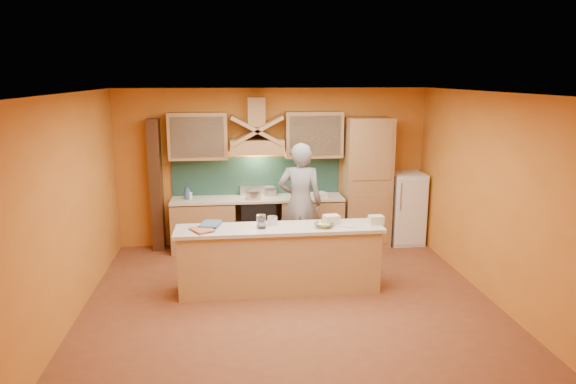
{
  "coord_description": "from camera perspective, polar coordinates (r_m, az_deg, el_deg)",
  "views": [
    {
      "loc": [
        -0.75,
        -6.54,
        3.01
      ],
      "look_at": [
        0.09,
        0.9,
        1.3
      ],
      "focal_mm": 32.0,
      "sensor_mm": 36.0,
      "label": 1
    }
  ],
  "objects": [
    {
      "name": "counter_top",
      "position": [
        9.0,
        -3.38,
        -0.75
      ],
      "size": [
        3.0,
        0.62,
        0.04
      ],
      "primitive_type": "cube",
      "color": "beige",
      "rests_on": "base_cabinet_left"
    },
    {
      "name": "backsplash",
      "position": [
        9.2,
        -3.5,
        1.79
      ],
      "size": [
        3.0,
        0.03,
        0.7
      ],
      "primitive_type": "cube",
      "color": "#1B3C34",
      "rests_on": "wall_back"
    },
    {
      "name": "trim_column_left",
      "position": [
        9.17,
        -14.43,
        0.72
      ],
      "size": [
        0.2,
        0.3,
        2.3
      ],
      "primitive_type": "cube",
      "color": "#472816",
      "rests_on": "floor"
    },
    {
      "name": "upper_cabinet_right",
      "position": [
        9.04,
        2.87,
        6.4
      ],
      "size": [
        1.0,
        0.35,
        0.8
      ],
      "primitive_type": "cube",
      "color": "#AB7D4E",
      "rests_on": "wall_back"
    },
    {
      "name": "ceiling",
      "position": [
        6.58,
        0.12,
        11.0
      ],
      "size": [
        5.5,
        5.0,
        0.01
      ],
      "primitive_type": "cube",
      "color": "white",
      "rests_on": "wall_back"
    },
    {
      "name": "wall_front",
      "position": [
        4.41,
        3.86,
        -8.6
      ],
      "size": [
        5.5,
        0.02,
        2.8
      ],
      "primitive_type": "cube",
      "color": "orange",
      "rests_on": "floor"
    },
    {
      "name": "base_cabinet_left",
      "position": [
        9.13,
        -9.32,
        -3.76
      ],
      "size": [
        1.1,
        0.6,
        0.86
      ],
      "primitive_type": "cube",
      "color": "#AB7D4E",
      "rests_on": "floor"
    },
    {
      "name": "pot_small",
      "position": [
        9.13,
        -1.96,
        -0.07
      ],
      "size": [
        0.22,
        0.22,
        0.14
      ],
      "primitive_type": "cylinder",
      "rotation": [
        0.0,
        0.0,
        -0.02
      ],
      "color": "#ADAEB4",
      "rests_on": "stove"
    },
    {
      "name": "person",
      "position": [
        8.34,
        1.37,
        -1.22
      ],
      "size": [
        0.8,
        0.6,
        1.97
      ],
      "primitive_type": "imported",
      "rotation": [
        0.0,
        0.0,
        2.95
      ],
      "color": "gray",
      "rests_on": "floor"
    },
    {
      "name": "book_upper",
      "position": [
        7.31,
        -9.58,
        -3.48
      ],
      "size": [
        0.33,
        0.4,
        0.03
      ],
      "primitive_type": "imported",
      "rotation": [
        0.0,
        0.0,
        -0.24
      ],
      "color": "#40628D",
      "rests_on": "island_top"
    },
    {
      "name": "grocery_bag_a",
      "position": [
        7.29,
        4.85,
        -3.1
      ],
      "size": [
        0.24,
        0.2,
        0.14
      ],
      "primitive_type": "cube",
      "rotation": [
        0.0,
        0.0,
        0.18
      ],
      "color": "beige",
      "rests_on": "island_top"
    },
    {
      "name": "pantry_column",
      "position": [
        9.25,
        8.75,
        1.08
      ],
      "size": [
        0.8,
        0.6,
        2.3
      ],
      "primitive_type": "cube",
      "color": "#AB7D4E",
      "rests_on": "floor"
    },
    {
      "name": "soap_bottle_a",
      "position": [
        9.02,
        -10.92,
        -0.24
      ],
      "size": [
        0.1,
        0.1,
        0.17
      ],
      "primitive_type": "imported",
      "rotation": [
        0.0,
        0.0,
        -0.35
      ],
      "color": "silver",
      "rests_on": "counter_top"
    },
    {
      "name": "bowl_back",
      "position": [
        9.2,
        1.64,
        -0.06
      ],
      "size": [
        0.32,
        0.32,
        0.08
      ],
      "primitive_type": "imported",
      "rotation": [
        0.0,
        0.0,
        0.39
      ],
      "color": "silver",
      "rests_on": "counter_top"
    },
    {
      "name": "cloth",
      "position": [
        7.26,
        6.35,
        -3.71
      ],
      "size": [
        0.26,
        0.22,
        0.01
      ],
      "primitive_type": "cube",
      "rotation": [
        0.0,
        0.0,
        -0.29
      ],
      "color": "beige",
      "rests_on": "island_top"
    },
    {
      "name": "dish_rack",
      "position": [
        8.99,
        3.45,
        -0.34
      ],
      "size": [
        0.31,
        0.29,
        0.09
      ],
      "primitive_type": "cube",
      "rotation": [
        0.0,
        0.0,
        0.43
      ],
      "color": "white",
      "rests_on": "counter_top"
    },
    {
      "name": "hood_chimney",
      "position": [
        8.92,
        -3.56,
        8.89
      ],
      "size": [
        0.3,
        0.3,
        0.5
      ],
      "primitive_type": "cube",
      "color": "#AB7D4E",
      "rests_on": "wall_back"
    },
    {
      "name": "upper_cabinet_left",
      "position": [
        8.94,
        -9.97,
        6.15
      ],
      "size": [
        1.0,
        0.35,
        0.8
      ],
      "primitive_type": "cube",
      "color": "#AB7D4E",
      "rests_on": "wall_back"
    },
    {
      "name": "mixing_bowl",
      "position": [
        7.17,
        3.99,
        -3.66
      ],
      "size": [
        0.34,
        0.34,
        0.06
      ],
      "primitive_type": "imported",
      "rotation": [
        0.0,
        0.0,
        -0.38
      ],
      "color": "silver",
      "rests_on": "island_top"
    },
    {
      "name": "grocery_bag_b",
      "position": [
        7.4,
        9.76,
        -3.07
      ],
      "size": [
        0.2,
        0.16,
        0.12
      ],
      "primitive_type": "cube",
      "rotation": [
        0.0,
        0.0,
        0.02
      ],
      "color": "beige",
      "rests_on": "island_top"
    },
    {
      "name": "island_body",
      "position": [
        7.33,
        -0.94,
        -7.68
      ],
      "size": [
        2.8,
        0.55,
        0.88
      ],
      "primitive_type": "cube",
      "color": "tan",
      "rests_on": "floor"
    },
    {
      "name": "floor",
      "position": [
        7.24,
        0.11,
        -11.74
      ],
      "size": [
        5.5,
        5.0,
        0.01
      ],
      "primitive_type": "cube",
      "color": "brown",
      "rests_on": "ground"
    },
    {
      "name": "wall_back",
      "position": [
        9.21,
        -1.66,
        2.76
      ],
      "size": [
        5.5,
        0.02,
        2.8
      ],
      "primitive_type": "cube",
      "color": "orange",
      "rests_on": "floor"
    },
    {
      "name": "book_lower",
      "position": [
        7.04,
        -10.42,
        -4.32
      ],
      "size": [
        0.38,
        0.41,
        0.03
      ],
      "primitive_type": "imported",
      "rotation": [
        0.0,
        0.0,
        0.53
      ],
      "color": "#B76341",
      "rests_on": "island_top"
    },
    {
      "name": "island_top",
      "position": [
        7.18,
        -0.95,
        -4.09
      ],
      "size": [
        2.9,
        0.62,
        0.05
      ],
      "primitive_type": "cube",
      "color": "beige",
      "rests_on": "island_body"
    },
    {
      "name": "wall_right",
      "position": [
        7.59,
        21.22,
        -0.3
      ],
      "size": [
        0.02,
        5.0,
        2.8
      ],
      "primitive_type": "cube",
      "color": "orange",
      "rests_on": "floor"
    },
    {
      "name": "jar_small",
      "position": [
        7.1,
        -2.92,
        -3.54
      ],
      "size": [
        0.12,
        0.12,
        0.13
      ],
      "primitive_type": "cylinder",
      "rotation": [
        0.0,
        0.0,
        -0.07
      ],
      "color": "silver",
      "rests_on": "island_top"
    },
    {
      "name": "jar_large",
      "position": [
        7.19,
        -3.01,
        -3.2
      ],
      "size": [
        0.15,
        0.15,
        0.16
      ],
      "primitive_type": "cylinder",
      "rotation": [
        0.0,
        0.0,
        0.18
      ],
      "color": "white",
      "rests_on": "island_top"
    },
    {
      "name": "range_hood",
      "position": [
        8.88,
        -3.47,
        5.11
      ],
      "size": [
        0.92,
        0.5,
        0.24
      ],
      "primitive_type": "cube",
      "color": "#AB7D4E",
      "rests_on": "wall_back"
    },
    {
      "name": "wall_left",
      "position": [
        7.02,
        -22.78,
        -1.44
      ],
      "size": [
        0.02,
        5.0,
        2.8
      ],
      "primitive_type": "cube",
      "color": "orange",
      "rests_on": "floor"
    },
    {
      "name": "fridge",
      "position": [
        9.58,
        12.98,
        -1.76
      ],
      "size": [
        0.58,
        0.6,
        1.3
      ],
      "primitive_type": "cube",
      "color": "white",
      "rests_on": "floor"
    },
    {
      "name": "stove",
      "position": [
        9.12,
        -3.34,
        -3.5
      ],
      "size": [
        0.6,
        0.58,
        0.9
      ],
      "primitive_type": "cube",
      "color": "black",
      "rests_on": "floor"
    },
    {
      "name": "pot_large",
      "position": [
        8.91,
        -3.86,
        -0.43
      ],
      "size": [
        0.3,
        0.3,
        0.14
      ],
      "primitive_type": "cylinder",
      "rotation": [
        0.0,
        0.0,
        -0.21
      ],
      "color": "#BCBBC2",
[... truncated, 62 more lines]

